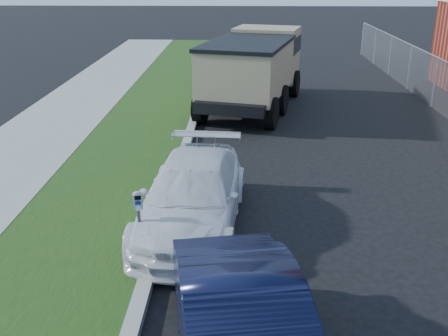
{
  "coord_description": "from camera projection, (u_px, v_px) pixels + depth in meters",
  "views": [
    {
      "loc": [
        -1.12,
        -9.02,
        4.91
      ],
      "look_at": [
        -1.4,
        1.0,
        1.0
      ],
      "focal_mm": 42.0,
      "sensor_mm": 36.0,
      "label": 1
    }
  ],
  "objects": [
    {
      "name": "dump_truck",
      "position": [
        255.0,
        66.0,
        18.91
      ],
      "size": [
        4.07,
        7.08,
        2.62
      ],
      "rotation": [
        0.0,
        0.0,
        -0.25
      ],
      "color": "black",
      "rests_on": "ground"
    },
    {
      "name": "parking_meter",
      "position": [
        138.0,
        210.0,
        8.91
      ],
      "size": [
        0.19,
        0.15,
        1.23
      ],
      "rotation": [
        0.0,
        0.0,
        0.22
      ],
      "color": "#3F4247",
      "rests_on": "ground"
    },
    {
      "name": "streetside",
      "position": [
        46.0,
        188.0,
        12.14
      ],
      "size": [
        6.12,
        50.0,
        0.15
      ],
      "color": "gray",
      "rests_on": "ground"
    },
    {
      "name": "white_wagon",
      "position": [
        192.0,
        195.0,
        10.31
      ],
      "size": [
        2.2,
        4.73,
        1.34
      ],
      "primitive_type": "imported",
      "rotation": [
        0.0,
        0.0,
        -0.07
      ],
      "color": "white",
      "rests_on": "ground"
    },
    {
      "name": "ground",
      "position": [
        295.0,
        235.0,
        10.15
      ],
      "size": [
        120.0,
        120.0,
        0.0
      ],
      "primitive_type": "plane",
      "color": "black",
      "rests_on": "ground"
    }
  ]
}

